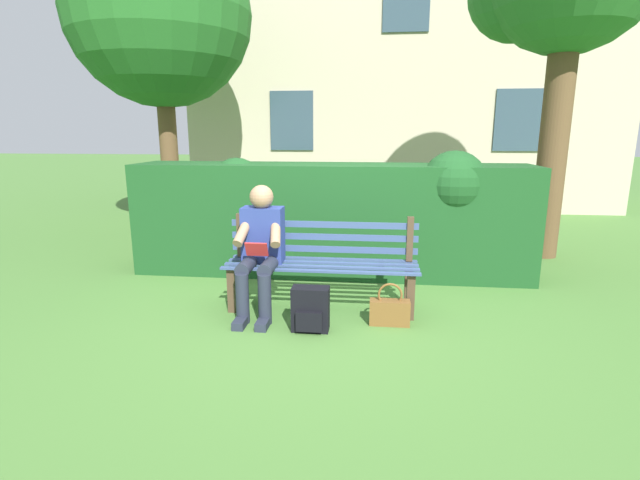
% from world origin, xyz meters
% --- Properties ---
extents(ground, '(60.00, 60.00, 0.00)m').
position_xyz_m(ground, '(0.00, 0.00, 0.00)').
color(ground, '#477533').
extents(park_bench, '(1.81, 0.47, 0.88)m').
position_xyz_m(park_bench, '(0.00, -0.07, 0.45)').
color(park_bench, '#4C3828').
rests_on(park_bench, ground).
extents(person_seated, '(0.44, 0.73, 1.18)m').
position_xyz_m(person_seated, '(0.55, 0.10, 0.63)').
color(person_seated, navy).
rests_on(person_seated, ground).
extents(hedge_backdrop, '(4.58, 0.88, 1.46)m').
position_xyz_m(hedge_backdrop, '(-0.01, -1.24, 0.70)').
color(hedge_backdrop, '#19471E').
rests_on(hedge_backdrop, ground).
extents(building_facade, '(9.08, 3.01, 6.69)m').
position_xyz_m(building_facade, '(-1.01, -7.28, 3.35)').
color(building_facade, '#BCAD93').
rests_on(building_facade, ground).
extents(backpack, '(0.31, 0.24, 0.38)m').
position_xyz_m(backpack, '(0.04, 0.50, 0.19)').
color(backpack, black).
rests_on(backpack, ground).
extents(handbag, '(0.35, 0.13, 0.38)m').
position_xyz_m(handbag, '(-0.64, 0.30, 0.12)').
color(handbag, brown).
rests_on(handbag, ground).
extents(tree_far, '(3.03, 2.89, 4.92)m').
position_xyz_m(tree_far, '(3.07, -3.53, 3.41)').
color(tree_far, brown).
rests_on(tree_far, ground).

